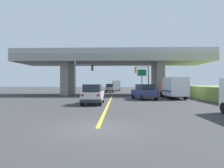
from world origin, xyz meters
name	(u,v)px	position (x,y,z in m)	size (l,w,h in m)	color
ground	(113,95)	(0.00, 26.68, 0.00)	(160.00, 160.00, 0.00)	#353538
overpass_bridge	(113,63)	(0.00, 26.68, 5.89)	(34.79, 9.27, 8.05)	gray
lane_divider_stripe	(109,102)	(0.00, 12.01, 0.00)	(0.20, 24.02, 0.01)	yellow
suv_lead	(93,94)	(-1.56, 10.31, 1.01)	(1.97, 4.25, 2.02)	silver
suv_crossing	(144,92)	(4.47, 16.20, 1.01)	(3.14, 4.95, 2.02)	navy
box_truck	(173,87)	(8.84, 18.07, 1.56)	(2.33, 6.82, 2.93)	red
sedan_oncoming	(110,88)	(-0.94, 36.01, 1.01)	(1.90, 4.43, 2.02)	silver
traffic_signal_nearside	(144,75)	(5.10, 21.13, 3.38)	(2.28, 0.36, 5.37)	#56595E
traffic_signal_farside	(81,74)	(-4.85, 20.89, 3.64)	(3.02, 0.36, 5.67)	slate
highway_sign	(142,76)	(5.07, 23.16, 3.41)	(1.54, 0.17, 4.65)	#56595E
semi_truck_distant	(116,85)	(0.55, 45.18, 1.53)	(2.33, 6.87, 2.87)	silver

